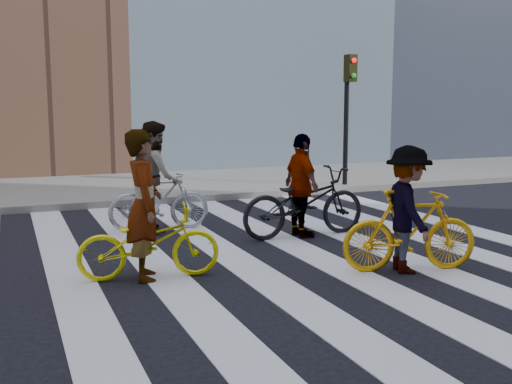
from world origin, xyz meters
TOP-DOWN VIEW (x-y plane):
  - ground at (0.00, 0.00)m, footprint 100.00×100.00m
  - sidewalk_far at (0.00, 7.50)m, footprint 100.00×5.00m
  - zebra_crosswalk at (0.00, 0.00)m, footprint 8.25×10.00m
  - traffic_signal at (4.40, 5.32)m, footprint 0.22×0.42m
  - bike_yellow_left at (-1.85, -0.36)m, footprint 1.79×0.85m
  - bike_silver_mid at (-1.05, 2.42)m, footprint 1.74×0.69m
  - bike_yellow_right at (1.30, -1.32)m, footprint 1.84×0.94m
  - bike_dark_rear at (0.99, 1.03)m, footprint 2.15×0.78m
  - rider_left at (-1.90, -0.36)m, footprint 0.54×0.73m
  - rider_mid at (-1.10, 2.42)m, footprint 0.81×0.98m
  - rider_right at (1.25, -1.32)m, footprint 0.85×1.17m
  - rider_rear at (0.94, 1.03)m, footprint 0.42×0.99m

SIDE VIEW (x-z plane):
  - ground at x=0.00m, z-range 0.00..0.00m
  - zebra_crosswalk at x=0.00m, z-range 0.00..0.01m
  - sidewalk_far at x=0.00m, z-range 0.00..0.15m
  - bike_yellow_left at x=-1.85m, z-range 0.00..0.91m
  - bike_silver_mid at x=-1.05m, z-range 0.00..1.02m
  - bike_yellow_right at x=1.30m, z-range 0.00..1.06m
  - bike_dark_rear at x=0.99m, z-range 0.00..1.13m
  - rider_right at x=1.25m, z-range 0.00..1.62m
  - rider_rear at x=0.94m, z-range 0.00..1.67m
  - rider_left at x=-1.90m, z-range 0.00..1.84m
  - rider_mid at x=-1.10m, z-range 0.00..1.86m
  - traffic_signal at x=4.40m, z-range 0.62..3.94m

